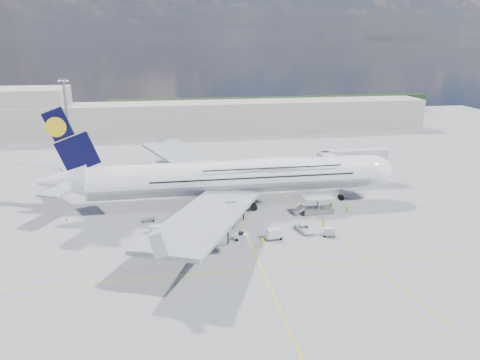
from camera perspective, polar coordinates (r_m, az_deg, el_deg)
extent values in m
plane|color=gray|center=(94.76, 0.15, -5.26)|extent=(300.00, 300.00, 0.00)
cube|color=yellow|center=(94.76, 0.15, -5.26)|extent=(0.25, 220.00, 0.01)
cube|color=yellow|center=(76.94, 2.70, -10.80)|extent=(120.00, 0.25, 0.01)
cube|color=yellow|center=(106.86, 6.67, -2.76)|extent=(14.16, 99.06, 0.01)
cylinder|color=white|center=(101.84, -0.79, 0.39)|extent=(62.00, 7.20, 7.20)
cylinder|color=#9EA0A5|center=(101.88, -0.79, 0.31)|extent=(60.76, 7.13, 7.13)
ellipsoid|color=white|center=(102.77, 3.62, 1.65)|extent=(36.00, 6.84, 3.76)
ellipsoid|color=white|center=(110.67, 15.28, 1.13)|extent=(11.52, 7.20, 7.20)
ellipsoid|color=black|center=(111.90, 16.81, 1.49)|extent=(3.84, 4.16, 1.44)
cone|color=white|center=(102.65, -20.78, -0.14)|extent=(10.00, 6.84, 6.84)
cube|color=black|center=(100.20, -20.18, 4.73)|extent=(11.02, 0.46, 14.61)
cylinder|color=yellow|center=(100.16, -21.51, 6.05)|extent=(4.00, 0.60, 4.00)
cube|color=#999EA3|center=(120.54, -6.01, 2.32)|extent=(25.49, 39.15, 3.35)
cube|color=#999EA3|center=(82.51, -4.17, -4.57)|extent=(25.49, 39.15, 3.35)
cylinder|color=#B7BABF|center=(114.38, -3.23, 0.34)|extent=(5.20, 3.50, 3.50)
cylinder|color=#B7BABF|center=(124.08, -5.84, 1.60)|extent=(5.20, 3.50, 3.50)
cylinder|color=#B7BABF|center=(90.86, -1.45, -4.09)|extent=(5.20, 3.50, 3.50)
cylinder|color=#B7BABF|center=(80.72, -3.58, -6.91)|extent=(5.20, 3.50, 3.50)
cylinder|color=gray|center=(109.65, 12.24, -1.31)|extent=(0.44, 0.44, 3.80)
cylinder|color=black|center=(110.13, 12.19, -2.08)|extent=(1.30, 0.90, 1.30)
cylinder|color=gray|center=(103.24, -0.78, -2.06)|extent=(0.56, 0.56, 3.80)
cylinder|color=black|center=(106.70, -1.04, -2.25)|extent=(1.50, 0.90, 1.50)
cube|color=#B7B7BC|center=(115.98, 10.85, 2.29)|extent=(3.00, 10.00, 2.60)
cube|color=#B7B7BC|center=(123.40, 13.55, 3.00)|extent=(18.00, 3.00, 2.60)
cylinder|color=gray|center=(120.29, 11.17, 1.05)|extent=(0.80, 0.80, 7.10)
cylinder|color=black|center=(121.16, 11.08, -0.36)|extent=(0.90, 0.80, 0.90)
cylinder|color=gray|center=(127.57, 16.76, 1.55)|extent=(1.00, 1.00, 7.10)
cube|color=gray|center=(128.40, 16.64, 0.19)|extent=(2.00, 2.00, 0.80)
cylinder|color=#B7B7BC|center=(112.55, 11.51, 1.81)|extent=(3.60, 3.60, 2.80)
cube|color=silver|center=(100.22, 9.50, -2.11)|extent=(6.50, 3.20, 0.35)
cube|color=gray|center=(101.21, 9.42, -3.69)|extent=(6.50, 3.20, 1.10)
cube|color=gray|center=(100.70, 9.46, -2.89)|extent=(0.22, 1.99, 3.00)
cylinder|color=black|center=(99.43, 8.21, -4.14)|extent=(0.70, 0.30, 0.70)
cube|color=silver|center=(99.81, 7.14, -3.61)|extent=(2.16, 2.60, 1.60)
cylinder|color=gray|center=(135.91, -20.19, 6.02)|extent=(0.70, 0.70, 25.00)
cube|color=gray|center=(134.33, -20.75, 11.33)|extent=(3.00, 0.40, 0.60)
cube|color=#B2AD9E|center=(184.53, -4.86, 7.56)|extent=(180.00, 16.00, 12.00)
cube|color=#B2AD9E|center=(196.35, -26.00, 7.38)|extent=(40.00, 22.00, 18.00)
cube|color=#193814|center=(235.20, 4.07, 9.09)|extent=(160.00, 6.00, 8.00)
cube|color=gray|center=(94.32, -7.34, -5.27)|extent=(3.29, 1.86, 0.19)
cylinder|color=black|center=(93.75, -8.11, -5.53)|extent=(0.47, 0.19, 0.47)
cylinder|color=black|center=(95.01, -6.57, -5.16)|extent=(0.47, 0.19, 0.47)
cube|color=gray|center=(85.91, -10.14, -7.74)|extent=(2.98, 2.37, 0.16)
cylinder|color=black|center=(85.51, -10.85, -7.99)|extent=(0.39, 0.16, 0.39)
cylinder|color=black|center=(86.42, -9.43, -7.63)|extent=(0.39, 0.16, 0.39)
cube|color=gray|center=(90.82, -10.23, -6.33)|extent=(3.15, 2.24, 0.17)
cylinder|color=black|center=(90.38, -10.95, -6.58)|extent=(0.42, 0.17, 0.42)
cylinder|color=black|center=(91.37, -9.51, -6.23)|extent=(0.42, 0.17, 0.42)
cube|color=silver|center=(90.52, -10.25, -5.89)|extent=(2.40, 1.94, 1.42)
cube|color=gray|center=(97.29, -11.10, -4.80)|extent=(2.90, 2.31, 0.15)
cylinder|color=black|center=(96.90, -11.71, -5.00)|extent=(0.38, 0.15, 0.38)
cylinder|color=black|center=(97.77, -10.49, -4.72)|extent=(0.38, 0.15, 0.38)
cube|color=gray|center=(90.20, 10.79, -6.55)|extent=(2.89, 2.11, 0.16)
cylinder|color=black|center=(89.45, 10.27, -6.81)|extent=(0.38, 0.16, 0.38)
cylinder|color=black|center=(91.03, 11.30, -6.44)|extent=(0.38, 0.16, 0.38)
cube|color=silver|center=(89.93, 10.82, -6.15)|extent=(2.21, 1.82, 1.30)
cube|color=gray|center=(87.48, 4.08, -6.99)|extent=(3.42, 2.19, 0.19)
cylinder|color=black|center=(86.69, 3.35, -7.31)|extent=(0.47, 0.19, 0.47)
cylinder|color=black|center=(88.39, 4.79, -6.85)|extent=(0.47, 0.19, 0.47)
cube|color=silver|center=(87.14, 4.09, -6.48)|extent=(2.57, 1.95, 1.60)
cube|color=silver|center=(86.81, 0.13, -6.97)|extent=(2.69, 1.87, 1.14)
cube|color=black|center=(86.53, 0.13, -6.54)|extent=(1.17, 1.28, 0.44)
cylinder|color=black|center=(86.38, -0.40, -7.34)|extent=(0.56, 0.22, 0.56)
cylinder|color=black|center=(87.52, 0.64, -7.00)|extent=(0.56, 0.22, 0.56)
cube|color=gray|center=(127.16, -4.55, 0.96)|extent=(6.34, 2.77, 1.90)
cube|color=silver|center=(126.63, -4.87, 1.73)|extent=(4.74, 2.74, 2.09)
cube|color=silver|center=(127.14, -3.50, 1.38)|extent=(1.88, 2.32, 1.52)
cube|color=black|center=(127.16, -3.20, 1.48)|extent=(0.29, 1.91, 0.86)
cylinder|color=black|center=(126.42, -3.56, 0.69)|extent=(1.05, 0.33, 1.05)
cylinder|color=black|center=(128.17, -5.52, 0.87)|extent=(1.05, 0.33, 1.05)
cube|color=red|center=(126.80, -4.86, 1.44)|extent=(4.79, 2.79, 0.48)
cube|color=gray|center=(127.75, -9.39, 0.89)|extent=(6.99, 3.81, 2.04)
cube|color=silver|center=(127.24, -9.75, 1.71)|extent=(5.32, 3.54, 2.24)
cube|color=silver|center=(127.52, -8.26, 1.34)|extent=(2.29, 2.68, 1.63)
cube|color=black|center=(127.48, -7.95, 1.45)|extent=(0.59, 2.02, 0.92)
cylinder|color=black|center=(126.76, -8.36, 0.60)|extent=(1.12, 0.36, 1.12)
cylinder|color=black|center=(129.02, -10.37, 0.79)|extent=(1.12, 0.36, 1.12)
imported|color=white|center=(91.17, 7.82, -5.88)|extent=(3.24, 5.26, 1.36)
imported|color=#9FF019|center=(102.52, 12.91, -3.37)|extent=(0.81, 0.62, 1.97)
imported|color=#D8FC1A|center=(102.69, 11.04, -3.20)|extent=(1.22, 1.22, 2.00)
imported|color=#CAFF1A|center=(88.41, -9.47, -6.58)|extent=(0.53, 1.05, 1.72)
imported|color=#B2E718|center=(94.19, 10.17, -5.15)|extent=(0.81, 0.94, 1.64)
imported|color=#CBEB18|center=(84.12, 2.74, -7.60)|extent=(1.25, 0.86, 1.77)
cone|color=red|center=(111.60, 12.86, -2.05)|extent=(0.50, 0.50, 0.64)
cube|color=red|center=(111.70, 12.85, -2.20)|extent=(0.43, 0.43, 0.03)
cone|color=red|center=(115.84, -8.94, -1.13)|extent=(0.48, 0.48, 0.61)
cube|color=red|center=(115.93, -8.94, -1.26)|extent=(0.41, 0.41, 0.03)
cone|color=red|center=(123.05, -11.43, -0.21)|extent=(0.39, 0.39, 0.50)
cube|color=red|center=(123.12, -11.43, -0.32)|extent=(0.34, 0.34, 0.03)
cone|color=red|center=(96.59, -8.22, -4.82)|extent=(0.44, 0.44, 0.56)
cube|color=red|center=(96.69, -8.21, -4.97)|extent=(0.38, 0.38, 0.03)
cone|color=red|center=(82.71, -4.11, -8.53)|extent=(0.44, 0.44, 0.56)
cube|color=red|center=(82.83, -4.11, -8.70)|extent=(0.38, 0.38, 0.03)
cone|color=red|center=(102.25, -20.42, -4.50)|extent=(0.46, 0.46, 0.58)
cube|color=red|center=(102.35, -20.40, -4.65)|extent=(0.40, 0.40, 0.03)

